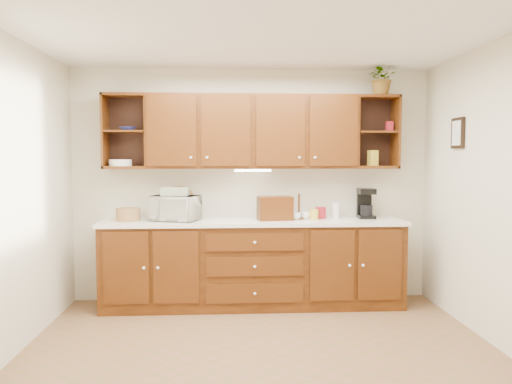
{
  "coord_description": "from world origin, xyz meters",
  "views": [
    {
      "loc": [
        -0.27,
        -3.89,
        1.61
      ],
      "look_at": [
        0.01,
        1.15,
        1.26
      ],
      "focal_mm": 35.0,
      "sensor_mm": 36.0,
      "label": 1
    }
  ],
  "objects": [
    {
      "name": "undercabinet_light",
      "position": [
        0.0,
        1.53,
        1.47
      ],
      "size": [
        0.4,
        0.05,
        0.02
      ],
      "primitive_type": "cube",
      "color": "white",
      "rests_on": "upper_cabinets"
    },
    {
      "name": "microwave",
      "position": [
        -0.83,
        1.44,
        1.07
      ],
      "size": [
        0.56,
        0.47,
        0.27
      ],
      "primitive_type": "imported",
      "rotation": [
        0.0,
        0.0,
        -0.34
      ],
      "color": "silver",
      "rests_on": "countertop"
    },
    {
      "name": "bread_box",
      "position": [
        0.23,
        1.43,
        1.07
      ],
      "size": [
        0.39,
        0.27,
        0.25
      ],
      "primitive_type": "cube",
      "rotation": [
        0.0,
        0.0,
        0.12
      ],
      "color": "#331605",
      "rests_on": "countertop"
    },
    {
      "name": "right_wall",
      "position": [
        2.0,
        0.0,
        1.3
      ],
      "size": [
        0.0,
        3.5,
        3.5
      ],
      "primitive_type": "plane",
      "rotation": [
        1.57,
        0.0,
        -1.57
      ],
      "color": "beige",
      "rests_on": "floor"
    },
    {
      "name": "potted_plant",
      "position": [
        1.41,
        1.52,
        2.48
      ],
      "size": [
        0.42,
        0.4,
        0.37
      ],
      "primitive_type": "imported",
      "rotation": [
        0.0,
        0.0,
        0.42
      ],
      "color": "#999999",
      "rests_on": "upper_cabinets"
    },
    {
      "name": "mug_tree",
      "position": [
        0.5,
        1.49,
        0.98
      ],
      "size": [
        0.23,
        0.24,
        0.28
      ],
      "rotation": [
        0.0,
        0.0,
        -0.06
      ],
      "color": "#331605",
      "rests_on": "countertop"
    },
    {
      "name": "bowl_stack",
      "position": [
        -1.34,
        1.58,
        1.92
      ],
      "size": [
        0.21,
        0.21,
        0.04
      ],
      "primitive_type": "imported",
      "rotation": [
        0.0,
        0.0,
        -0.43
      ],
      "color": "navy",
      "rests_on": "upper_cabinets"
    },
    {
      "name": "canister_white",
      "position": [
        0.93,
        1.57,
        1.02
      ],
      "size": [
        0.11,
        0.11,
        0.17
      ],
      "primitive_type": "cylinder",
      "rotation": [
        0.0,
        0.0,
        -0.37
      ],
      "color": "white",
      "rests_on": "countertop"
    },
    {
      "name": "plate_stack",
      "position": [
        -1.43,
        1.56,
        1.56
      ],
      "size": [
        0.28,
        0.28,
        0.07
      ],
      "primitive_type": "cylinder",
      "rotation": [
        0.0,
        0.0,
        -0.18
      ],
      "color": "white",
      "rests_on": "upper_cabinets"
    },
    {
      "name": "pantry_box_red",
      "position": [
        1.51,
        1.56,
        1.95
      ],
      "size": [
        0.07,
        0.06,
        0.11
      ],
      "primitive_type": "cube",
      "rotation": [
        0.0,
        0.0,
        0.03
      ],
      "color": "maroon",
      "rests_on": "upper_cabinets"
    },
    {
      "name": "base_cabinets",
      "position": [
        0.0,
        1.45,
        0.45
      ],
      "size": [
        3.2,
        0.6,
        0.9
      ],
      "primitive_type": "cube",
      "color": "#331605",
      "rests_on": "floor"
    },
    {
      "name": "wicker_basket",
      "position": [
        -1.33,
        1.45,
        1.01
      ],
      "size": [
        0.3,
        0.3,
        0.13
      ],
      "primitive_type": "cylinder",
      "rotation": [
        0.0,
        0.0,
        0.21
      ],
      "color": "#A06D42",
      "rests_on": "countertop"
    },
    {
      "name": "upper_cabinets",
      "position": [
        0.01,
        1.59,
        1.89
      ],
      "size": [
        3.2,
        0.33,
        0.8
      ],
      "color": "#331605",
      "rests_on": "back_wall"
    },
    {
      "name": "coffee_maker",
      "position": [
        1.26,
        1.55,
        1.1
      ],
      "size": [
        0.19,
        0.24,
        0.33
      ],
      "rotation": [
        0.0,
        0.0,
        -0.06
      ],
      "color": "black",
      "rests_on": "countertop"
    },
    {
      "name": "canister_yellow",
      "position": [
        0.66,
        1.44,
        1.0
      ],
      "size": [
        0.1,
        0.1,
        0.11
      ],
      "primitive_type": "cylinder",
      "rotation": [
        0.0,
        0.0,
        -0.03
      ],
      "color": "gold",
      "rests_on": "countertop"
    },
    {
      "name": "canister_red",
      "position": [
        0.75,
        1.53,
        1.0
      ],
      "size": [
        0.15,
        0.15,
        0.13
      ],
      "primitive_type": "cylinder",
      "rotation": [
        0.0,
        0.0,
        -0.34
      ],
      "color": "maroon",
      "rests_on": "countertop"
    },
    {
      "name": "back_wall",
      "position": [
        0.0,
        1.75,
        1.3
      ],
      "size": [
        4.0,
        0.0,
        4.0
      ],
      "primitive_type": "plane",
      "rotation": [
        1.57,
        0.0,
        0.0
      ],
      "color": "beige",
      "rests_on": "floor"
    },
    {
      "name": "framed_picture",
      "position": [
        1.98,
        0.9,
        1.85
      ],
      "size": [
        0.03,
        0.24,
        0.3
      ],
      "primitive_type": "cube",
      "color": "black",
      "rests_on": "right_wall"
    },
    {
      "name": "wine_bottle",
      "position": [
        -0.88,
        1.57,
        1.09
      ],
      "size": [
        0.08,
        0.08,
        0.29
      ],
      "primitive_type": "cylinder",
      "rotation": [
        0.0,
        0.0,
        0.37
      ],
      "color": "black",
      "rests_on": "countertop"
    },
    {
      "name": "ceiling",
      "position": [
        0.0,
        0.0,
        2.6
      ],
      "size": [
        4.0,
        4.0,
        0.0
      ],
      "primitive_type": "plane",
      "rotation": [
        3.14,
        0.0,
        0.0
      ],
      "color": "white",
      "rests_on": "back_wall"
    },
    {
      "name": "woven_tray",
      "position": [
        -0.81,
        1.61,
        0.95
      ],
      "size": [
        0.38,
        0.21,
        0.36
      ],
      "primitive_type": "cylinder",
      "rotation": [
        1.36,
        0.0,
        0.34
      ],
      "color": "#A06D42",
      "rests_on": "countertop"
    },
    {
      "name": "towel_stack",
      "position": [
        -0.83,
        1.44,
        1.25
      ],
      "size": [
        0.29,
        0.22,
        0.08
      ],
      "primitive_type": "cube",
      "rotation": [
        0.0,
        0.0,
        -0.05
      ],
      "color": "#DDC368",
      "rests_on": "microwave"
    },
    {
      "name": "left_wall",
      "position": [
        -2.0,
        0.0,
        1.3
      ],
      "size": [
        0.0,
        3.5,
        3.5
      ],
      "primitive_type": "plane",
      "rotation": [
        1.57,
        0.0,
        1.57
      ],
      "color": "beige",
      "rests_on": "floor"
    },
    {
      "name": "floor",
      "position": [
        0.0,
        0.0,
        0.0
      ],
      "size": [
        4.0,
        4.0,
        0.0
      ],
      "primitive_type": "plane",
      "color": "brown",
      "rests_on": "ground"
    },
    {
      "name": "pantry_box_yellow",
      "position": [
        1.33,
        1.55,
        1.61
      ],
      "size": [
        0.12,
        0.1,
        0.17
      ],
      "primitive_type": "cube",
      "rotation": [
        0.0,
        0.0,
        0.34
      ],
      "color": "gold",
      "rests_on": "upper_cabinets"
    },
    {
      "name": "countertop",
      "position": [
        0.0,
        1.44,
        0.92
      ],
      "size": [
        3.24,
        0.64,
        0.04
      ],
      "primitive_type": "cube",
      "color": "silver",
      "rests_on": "base_cabinets"
    }
  ]
}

